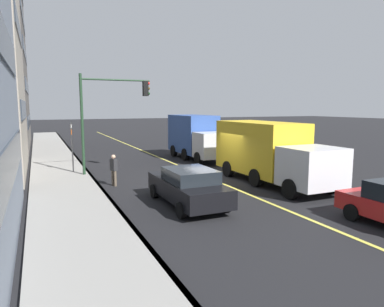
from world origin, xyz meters
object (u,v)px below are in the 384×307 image
object	(u,v)px
truck_yellow	(269,151)
pedestrian_with_backpack	(114,168)
traffic_light_mast	(109,107)
truck_blue	(196,136)
car_black	(188,186)
street_sign_post	(72,144)

from	to	relation	value
truck_yellow	pedestrian_with_backpack	xyz separation A→B (m)	(2.54, 7.64, -0.75)
truck_yellow	traffic_light_mast	xyz separation A→B (m)	(5.51, 7.24, 2.32)
truck_blue	truck_yellow	distance (m)	9.35
car_black	truck_yellow	size ratio (longest dim) A/B	0.60
traffic_light_mast	street_sign_post	xyz separation A→B (m)	(1.03, 2.02, -2.19)
truck_yellow	street_sign_post	size ratio (longest dim) A/B	2.57
car_black	truck_yellow	bearing A→B (deg)	-68.58
street_sign_post	traffic_light_mast	bearing A→B (deg)	-117.04
truck_yellow	street_sign_post	bearing A→B (deg)	54.79
car_black	truck_blue	world-z (taller)	truck_blue
truck_blue	car_black	bearing A→B (deg)	153.80
car_black	street_sign_post	distance (m)	9.53
car_black	truck_yellow	world-z (taller)	truck_yellow
car_black	truck_blue	bearing A→B (deg)	-26.20
truck_blue	truck_yellow	xyz separation A→B (m)	(-9.35, 0.09, -0.06)
car_black	pedestrian_with_backpack	bearing A→B (deg)	23.38
car_black	traffic_light_mast	world-z (taller)	traffic_light_mast
pedestrian_with_backpack	truck_yellow	bearing A→B (deg)	-108.36
pedestrian_with_backpack	street_sign_post	distance (m)	4.41
car_black	truck_yellow	xyz separation A→B (m)	(2.19, -5.60, 0.89)
car_black	truck_blue	distance (m)	12.91
pedestrian_with_backpack	traffic_light_mast	world-z (taller)	traffic_light_mast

